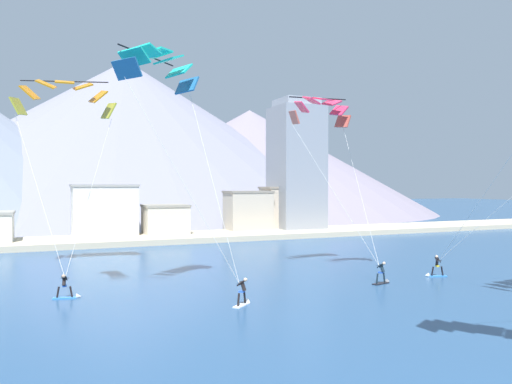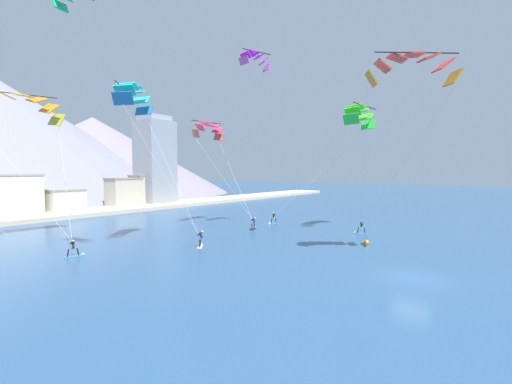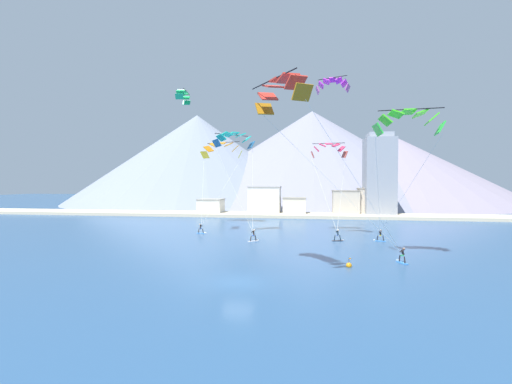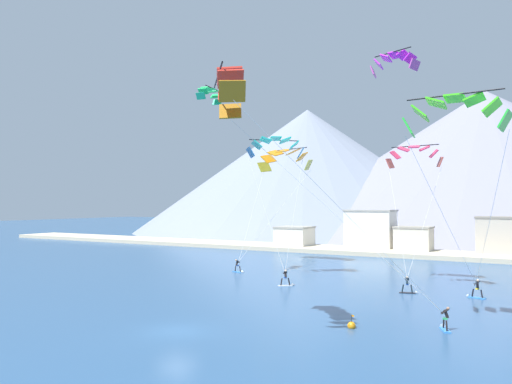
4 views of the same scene
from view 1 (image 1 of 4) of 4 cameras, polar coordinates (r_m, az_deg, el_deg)
The scene contains 15 objects.
kitesurfer_near_lead at distance 34.28m, azimuth -20.67°, elevation -10.54°, with size 1.79×0.78×1.66m.
kitesurfer_near_trail at distance 30.44m, azimuth -1.42°, elevation -11.80°, with size 1.58×1.44×1.77m.
kitesurfer_mid_center at distance 37.93m, azimuth 14.31°, elevation -9.34°, with size 1.79×0.83×1.73m.
kitesurfer_far_right at distance 42.03m, azimuth 19.74°, elevation -8.40°, with size 1.78×0.89×1.73m.
parafoil_kite_near_lead at distance 46.09m, azimuth -21.02°, elevation 10.36°, with size 8.48×13.47×14.97m.
parafoil_kite_near_trail at distance 34.33m, azimuth -11.15°, elevation 14.07°, with size 6.91×7.89×14.69m.
parafoil_kite_mid_center at distance 43.11m, azimuth 7.43°, elevation 9.41°, with size 5.94×8.18×13.37m.
shoreline_strip at distance 65.28m, azimuth -12.05°, elevation -5.23°, with size 180.00×10.00×0.70m, color beige.
shore_building_harbour_front at distance 67.84m, azimuth -10.32°, elevation -3.35°, with size 5.84×4.96×4.59m.
shore_building_quay_east at distance 67.94m, azimuth -16.94°, elevation -2.22°, with size 8.34×5.54×7.28m.
shore_building_quay_west at distance 77.00m, azimuth 3.89°, elevation -1.96°, with size 8.79×4.74×6.95m.
shore_building_old_town at distance 72.95m, azimuth -0.92°, elevation -2.35°, with size 6.61×4.48×6.36m.
highrise_tower at distance 76.11m, azimuth 4.63°, elevation 2.84°, with size 7.00×7.00×20.23m.
mountain_peak_west_ridge at distance 133.08m, azimuth -0.74°, elevation 3.54°, with size 95.67×95.67×27.17m.
mountain_peak_central_summit at distance 133.76m, azimuth -14.60°, elevation 6.11°, with size 124.25×124.25×39.34m.
Camera 1 is at (-12.75, -7.91, 7.17)m, focal length 35.00 mm.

